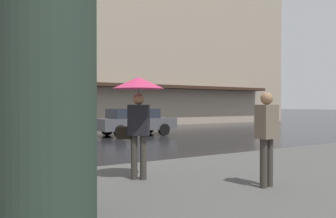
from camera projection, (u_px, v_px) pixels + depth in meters
The scene contains 5 objects.
haussmann_block_corner at pixel (140, 13), 34.24m from camera, with size 15.58×24.10×21.73m.
billboard_column at pixel (49, 83), 4.27m from camera, with size 1.20×1.20×3.37m.
car_dark_grey at pixel (135, 121), 18.20m from camera, with size 1.85×4.10×1.41m.
pedestrian_with_floral_umbrella at pixel (138, 97), 6.77m from camera, with size 1.02×1.02×2.00m.
pedestrian_approaching_kerb at pixel (267, 131), 6.15m from camera, with size 0.29×0.43×1.68m.
Camera 1 is at (-10.81, -2.64, 1.61)m, focal length 37.20 mm.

